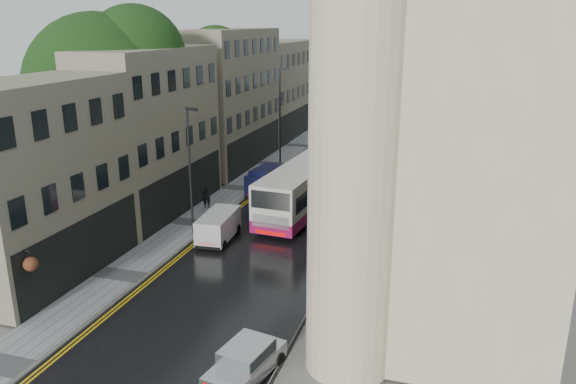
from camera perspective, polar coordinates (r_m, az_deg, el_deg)
The scene contains 15 objects.
road at distance 42.80m, azimuth 2.36°, elevation -0.37°, with size 9.00×85.00×0.02m, color black.
left_sidewalk at distance 44.56m, azimuth -4.93°, elevation 0.35°, with size 2.70×85.00×0.12m, color gray.
right_sidewalk at distance 41.81m, azimuth 9.53°, elevation -0.95°, with size 1.80×85.00×0.12m, color slate.
old_shop_row at distance 46.93m, azimuth -8.10°, elevation 8.53°, with size 4.50×56.00×12.00m, color gray, non-canonical shape.
modern_block at distance 38.47m, azimuth 17.03°, elevation 7.62°, with size 8.00×40.00×14.00m, color beige, non-canonical shape.
tree_near at distance 39.75m, azimuth -18.34°, elevation 7.71°, with size 10.56×10.56×13.89m, color black, non-canonical shape.
tree_far at distance 50.77m, azimuth -9.52°, elevation 9.36°, with size 9.24×9.24×12.46m, color black, non-canonical shape.
cream_bus at distance 36.38m, azimuth -2.02°, elevation -0.76°, with size 2.79×12.26×3.34m, color silver, non-canonical shape.
white_lorry at distance 45.17m, azimuth 6.96°, elevation 3.06°, with size 2.25×7.52×3.95m, color white, non-canonical shape.
silver_hatchback at distance 21.26m, azimuth -7.98°, elevation -17.83°, with size 1.58×3.61×1.35m, color #ABABB0, non-canonical shape.
white_van at distance 33.25m, azimuth -9.10°, elevation -4.17°, with size 1.65×3.86×1.74m, color silver, non-canonical shape.
navy_van at distance 42.00m, azimuth -3.98°, elevation 0.85°, with size 1.74×4.35×2.22m, color black, non-canonical shape.
pedestrian at distance 39.87m, azimuth -8.29°, elevation -0.53°, with size 0.56×0.37×1.54m, color black.
lamp_post_near at distance 34.18m, azimuth -9.92°, elevation 1.93°, with size 0.88×0.20×7.84m, color black, non-canonical shape.
lamp_post_far at distance 51.58m, azimuth -0.82°, elevation 7.67°, with size 0.97×0.21×8.59m, color black, non-canonical shape.
Camera 1 is at (10.31, -12.03, 12.78)m, focal length 35.00 mm.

